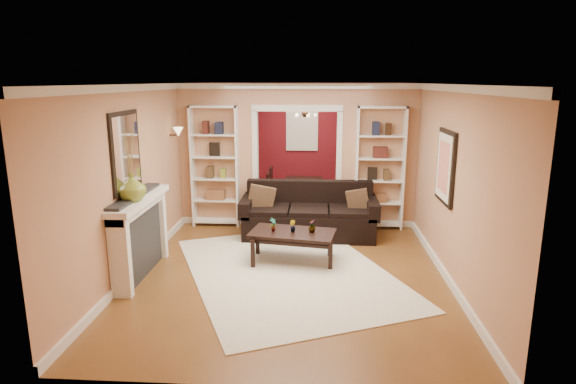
# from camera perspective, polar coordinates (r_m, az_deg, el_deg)

# --- Properties ---
(floor) EXTENTS (8.00, 8.00, 0.00)m
(floor) POSITION_cam_1_polar(r_m,az_deg,el_deg) (8.36, 0.66, -6.13)
(floor) COLOR brown
(floor) RESTS_ON ground
(ceiling) EXTENTS (8.00, 8.00, 0.00)m
(ceiling) POSITION_cam_1_polar(r_m,az_deg,el_deg) (7.89, 0.71, 12.72)
(ceiling) COLOR white
(ceiling) RESTS_ON ground
(wall_back) EXTENTS (8.00, 0.00, 8.00)m
(wall_back) POSITION_cam_1_polar(r_m,az_deg,el_deg) (11.97, 1.68, 6.36)
(wall_back) COLOR tan
(wall_back) RESTS_ON ground
(wall_front) EXTENTS (8.00, 0.00, 8.00)m
(wall_front) POSITION_cam_1_polar(r_m,az_deg,el_deg) (4.15, -2.20, -6.68)
(wall_front) COLOR tan
(wall_front) RESTS_ON ground
(wall_left) EXTENTS (0.00, 8.00, 8.00)m
(wall_left) POSITION_cam_1_polar(r_m,az_deg,el_deg) (8.43, -14.79, 3.09)
(wall_left) COLOR tan
(wall_left) RESTS_ON ground
(wall_right) EXTENTS (0.00, 8.00, 8.00)m
(wall_right) POSITION_cam_1_polar(r_m,az_deg,el_deg) (8.21, 16.58, 2.72)
(wall_right) COLOR tan
(wall_right) RESTS_ON ground
(partition_wall) EXTENTS (4.50, 0.15, 2.70)m
(partition_wall) POSITION_cam_1_polar(r_m,az_deg,el_deg) (9.20, 1.07, 4.32)
(partition_wall) COLOR tan
(partition_wall) RESTS_ON floor
(red_back_panel) EXTENTS (4.44, 0.04, 2.64)m
(red_back_panel) POSITION_cam_1_polar(r_m,az_deg,el_deg) (11.94, 1.67, 6.20)
(red_back_panel) COLOR maroon
(red_back_panel) RESTS_ON floor
(dining_window) EXTENTS (0.78, 0.03, 0.98)m
(dining_window) POSITION_cam_1_polar(r_m,az_deg,el_deg) (11.88, 1.67, 7.28)
(dining_window) COLOR #8CA5CC
(dining_window) RESTS_ON wall_back
(area_rug) EXTENTS (3.99, 4.56, 0.01)m
(area_rug) POSITION_cam_1_polar(r_m,az_deg,el_deg) (7.19, 0.00, -9.35)
(area_rug) COLOR silver
(area_rug) RESTS_ON floor
(sofa) EXTENTS (2.43, 1.05, 0.95)m
(sofa) POSITION_cam_1_polar(r_m,az_deg,el_deg) (8.64, 2.51, -2.21)
(sofa) COLOR black
(sofa) RESTS_ON floor
(pillow_left) EXTENTS (0.47, 0.21, 0.46)m
(pillow_left) POSITION_cam_1_polar(r_m,az_deg,el_deg) (8.62, -3.20, -0.76)
(pillow_left) COLOR brown
(pillow_left) RESTS_ON sofa
(pillow_right) EXTENTS (0.39, 0.16, 0.37)m
(pillow_right) POSITION_cam_1_polar(r_m,az_deg,el_deg) (8.60, 8.26, -1.19)
(pillow_right) COLOR brown
(pillow_right) RESTS_ON sofa
(coffee_table) EXTENTS (1.38, 0.90, 0.49)m
(coffee_table) POSITION_cam_1_polar(r_m,az_deg,el_deg) (7.48, 0.54, -6.50)
(coffee_table) COLOR black
(coffee_table) RESTS_ON floor
(plant_left) EXTENTS (0.13, 0.14, 0.21)m
(plant_left) POSITION_cam_1_polar(r_m,az_deg,el_deg) (7.39, -1.77, -3.89)
(plant_left) COLOR #336626
(plant_left) RESTS_ON coffee_table
(plant_center) EXTENTS (0.13, 0.13, 0.18)m
(plant_center) POSITION_cam_1_polar(r_m,az_deg,el_deg) (7.38, 0.54, -4.07)
(plant_center) COLOR #336626
(plant_center) RESTS_ON coffee_table
(plant_right) EXTENTS (0.11, 0.11, 0.19)m
(plant_right) POSITION_cam_1_polar(r_m,az_deg,el_deg) (7.37, 2.87, -4.05)
(plant_right) COLOR #336626
(plant_right) RESTS_ON coffee_table
(bookshelf_left) EXTENTS (0.90, 0.30, 2.30)m
(bookshelf_left) POSITION_cam_1_polar(r_m,az_deg,el_deg) (9.26, -8.62, 2.98)
(bookshelf_left) COLOR white
(bookshelf_left) RESTS_ON floor
(bookshelf_right) EXTENTS (0.90, 0.30, 2.30)m
(bookshelf_right) POSITION_cam_1_polar(r_m,az_deg,el_deg) (9.13, 10.80, 2.75)
(bookshelf_right) COLOR white
(bookshelf_right) RESTS_ON floor
(fireplace) EXTENTS (0.32, 1.70, 1.16)m
(fireplace) POSITION_cam_1_polar(r_m,az_deg,el_deg) (7.19, -16.94, -5.09)
(fireplace) COLOR white
(fireplace) RESTS_ON floor
(vase) EXTENTS (0.43, 0.43, 0.39)m
(vase) POSITION_cam_1_polar(r_m,az_deg,el_deg) (6.79, -18.02, 0.55)
(vase) COLOR olive
(vase) RESTS_ON fireplace
(mirror) EXTENTS (0.03, 0.95, 1.10)m
(mirror) POSITION_cam_1_polar(r_m,az_deg,el_deg) (6.97, -18.69, 4.55)
(mirror) COLOR silver
(mirror) RESTS_ON wall_left
(wall_sconce) EXTENTS (0.18, 0.18, 0.22)m
(wall_sconce) POSITION_cam_1_polar(r_m,az_deg,el_deg) (8.86, -13.25, 6.77)
(wall_sconce) COLOR #FFE0A5
(wall_sconce) RESTS_ON wall_left
(framed_art) EXTENTS (0.04, 0.85, 1.05)m
(framed_art) POSITION_cam_1_polar(r_m,az_deg,el_deg) (7.21, 18.09, 2.85)
(framed_art) COLOR black
(framed_art) RESTS_ON wall_right
(dining_table) EXTENTS (1.54, 0.86, 0.54)m
(dining_table) POSITION_cam_1_polar(r_m,az_deg,el_deg) (10.74, 1.96, -0.27)
(dining_table) COLOR black
(dining_table) RESTS_ON floor
(dining_chair_nw) EXTENTS (0.43, 0.43, 0.84)m
(dining_chair_nw) POSITION_cam_1_polar(r_m,az_deg,el_deg) (10.45, -1.10, 0.18)
(dining_chair_nw) COLOR black
(dining_chair_nw) RESTS_ON floor
(dining_chair_ne) EXTENTS (0.50, 0.50, 0.89)m
(dining_chair_ne) POSITION_cam_1_polar(r_m,az_deg,el_deg) (10.41, 4.94, 0.23)
(dining_chair_ne) COLOR black
(dining_chair_ne) RESTS_ON floor
(dining_chair_sw) EXTENTS (0.50, 0.50, 0.85)m
(dining_chair_sw) POSITION_cam_1_polar(r_m,az_deg,el_deg) (11.03, -0.85, 0.91)
(dining_chair_sw) COLOR black
(dining_chair_sw) RESTS_ON floor
(dining_chair_se) EXTENTS (0.49, 0.49, 0.80)m
(dining_chair_se) POSITION_cam_1_polar(r_m,az_deg,el_deg) (11.01, 4.87, 0.70)
(dining_chair_se) COLOR black
(dining_chair_se) RESTS_ON floor
(chandelier) EXTENTS (0.50, 0.50, 0.30)m
(chandelier) POSITION_cam_1_polar(r_m,az_deg,el_deg) (10.61, 1.46, 9.13)
(chandelier) COLOR #3C291B
(chandelier) RESTS_ON ceiling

